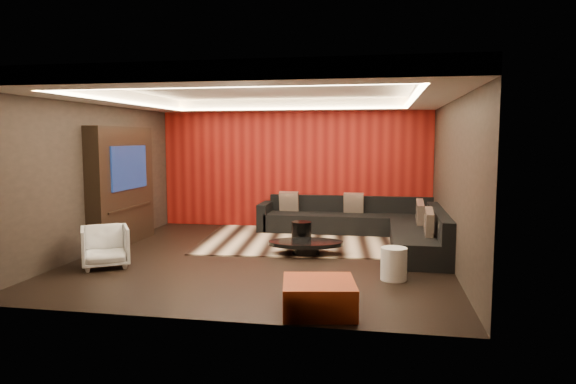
% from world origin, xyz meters
% --- Properties ---
extents(floor, '(6.00, 6.00, 0.02)m').
position_xyz_m(floor, '(0.00, 0.00, -0.01)').
color(floor, black).
rests_on(floor, ground).
extents(ceiling, '(6.00, 6.00, 0.02)m').
position_xyz_m(ceiling, '(0.00, 0.00, 2.81)').
color(ceiling, silver).
rests_on(ceiling, ground).
extents(wall_back, '(6.00, 0.02, 2.80)m').
position_xyz_m(wall_back, '(0.00, 3.01, 1.40)').
color(wall_back, black).
rests_on(wall_back, ground).
extents(wall_left, '(0.02, 6.00, 2.80)m').
position_xyz_m(wall_left, '(-3.01, 0.00, 1.40)').
color(wall_left, black).
rests_on(wall_left, ground).
extents(wall_right, '(0.02, 6.00, 2.80)m').
position_xyz_m(wall_right, '(3.01, 0.00, 1.40)').
color(wall_right, black).
rests_on(wall_right, ground).
extents(red_feature_wall, '(5.98, 0.05, 2.78)m').
position_xyz_m(red_feature_wall, '(0.00, 2.97, 1.40)').
color(red_feature_wall, '#6B0C0A').
rests_on(red_feature_wall, ground).
extents(soffit_back, '(6.00, 0.60, 0.22)m').
position_xyz_m(soffit_back, '(0.00, 2.70, 2.69)').
color(soffit_back, silver).
rests_on(soffit_back, ground).
extents(soffit_front, '(6.00, 0.60, 0.22)m').
position_xyz_m(soffit_front, '(0.00, -2.70, 2.69)').
color(soffit_front, silver).
rests_on(soffit_front, ground).
extents(soffit_left, '(0.60, 4.80, 0.22)m').
position_xyz_m(soffit_left, '(-2.70, 0.00, 2.69)').
color(soffit_left, silver).
rests_on(soffit_left, ground).
extents(soffit_right, '(0.60, 4.80, 0.22)m').
position_xyz_m(soffit_right, '(2.70, 0.00, 2.69)').
color(soffit_right, silver).
rests_on(soffit_right, ground).
extents(cove_back, '(4.80, 0.08, 0.04)m').
position_xyz_m(cove_back, '(0.00, 2.36, 2.60)').
color(cove_back, '#FFD899').
rests_on(cove_back, ground).
extents(cove_front, '(4.80, 0.08, 0.04)m').
position_xyz_m(cove_front, '(0.00, -2.36, 2.60)').
color(cove_front, '#FFD899').
rests_on(cove_front, ground).
extents(cove_left, '(0.08, 4.80, 0.04)m').
position_xyz_m(cove_left, '(-2.36, 0.00, 2.60)').
color(cove_left, '#FFD899').
rests_on(cove_left, ground).
extents(cove_right, '(0.08, 4.80, 0.04)m').
position_xyz_m(cove_right, '(2.36, 0.00, 2.60)').
color(cove_right, '#FFD899').
rests_on(cove_right, ground).
extents(tv_surround, '(0.30, 2.00, 2.20)m').
position_xyz_m(tv_surround, '(-2.85, 0.60, 1.10)').
color(tv_surround, black).
rests_on(tv_surround, ground).
extents(tv_screen, '(0.04, 1.30, 0.80)m').
position_xyz_m(tv_screen, '(-2.69, 0.60, 1.45)').
color(tv_screen, black).
rests_on(tv_screen, ground).
extents(tv_shelf, '(0.04, 1.60, 0.04)m').
position_xyz_m(tv_shelf, '(-2.69, 0.60, 0.70)').
color(tv_shelf, black).
rests_on(tv_shelf, ground).
extents(rug, '(4.24, 3.33, 0.02)m').
position_xyz_m(rug, '(0.49, 1.59, 0.01)').
color(rug, beige).
rests_on(rug, floor).
extents(coffee_table, '(1.45, 1.45, 0.21)m').
position_xyz_m(coffee_table, '(0.66, 0.34, 0.13)').
color(coffee_table, black).
rests_on(coffee_table, rug).
extents(drum_stool, '(0.42, 0.42, 0.43)m').
position_xyz_m(drum_stool, '(0.47, 1.04, 0.24)').
color(drum_stool, black).
rests_on(drum_stool, rug).
extents(striped_pouf, '(0.84, 0.84, 0.37)m').
position_xyz_m(striped_pouf, '(-0.12, 2.50, 0.21)').
color(striped_pouf, '#BCB191').
rests_on(striped_pouf, rug).
extents(white_side_table, '(0.40, 0.40, 0.46)m').
position_xyz_m(white_side_table, '(2.10, -0.98, 0.23)').
color(white_side_table, silver).
rests_on(white_side_table, floor).
extents(orange_ottoman, '(0.95, 0.95, 0.36)m').
position_xyz_m(orange_ottoman, '(1.22, -2.50, 0.18)').
color(orange_ottoman, '#953B13').
rests_on(orange_ottoman, floor).
extents(armchair, '(0.95, 0.96, 0.64)m').
position_xyz_m(armchair, '(-2.28, -1.03, 0.32)').
color(armchair, silver).
rests_on(armchair, floor).
extents(sectional_sofa, '(3.65, 3.50, 0.75)m').
position_xyz_m(sectional_sofa, '(1.73, 1.86, 0.26)').
color(sectional_sofa, black).
rests_on(sectional_sofa, floor).
extents(throw_pillows, '(3.02, 2.76, 0.50)m').
position_xyz_m(throw_pillows, '(1.64, 1.80, 0.62)').
color(throw_pillows, tan).
rests_on(throw_pillows, sectional_sofa).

